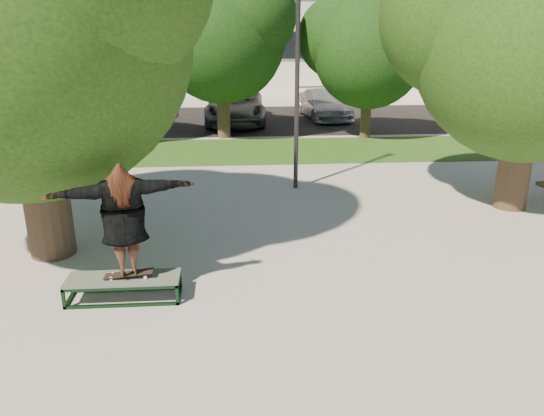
{
  "coord_description": "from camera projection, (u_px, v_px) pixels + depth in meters",
  "views": [
    {
      "loc": [
        -0.69,
        -8.74,
        4.22
      ],
      "look_at": [
        0.02,
        0.6,
        0.96
      ],
      "focal_mm": 35.0,
      "sensor_mm": 36.0,
      "label": 1
    }
  ],
  "objects": [
    {
      "name": "ground",
      "position": [
        273.0,
        269.0,
        9.67
      ],
      "size": [
        120.0,
        120.0,
        0.0
      ],
      "primitive_type": "plane",
      "color": "#ADA59F",
      "rests_on": "ground"
    },
    {
      "name": "grass_strip",
      "position": [
        280.0,
        150.0,
        18.68
      ],
      "size": [
        30.0,
        4.0,
        0.02
      ],
      "primitive_type": "cube",
      "color": "#204614",
      "rests_on": "ground"
    },
    {
      "name": "asphalt_strip",
      "position": [
        247.0,
        120.0,
        24.73
      ],
      "size": [
        40.0,
        8.0,
        0.01
      ],
      "primitive_type": "cube",
      "color": "black",
      "rests_on": "ground"
    },
    {
      "name": "tree_left",
      "position": [
        15.0,
        12.0,
        8.94
      ],
      "size": [
        6.96,
        5.95,
        7.12
      ],
      "color": "#38281E",
      "rests_on": "ground"
    },
    {
      "name": "tree_right",
      "position": [
        530.0,
        30.0,
        11.65
      ],
      "size": [
        6.24,
        5.33,
        6.51
      ],
      "color": "#38281E",
      "rests_on": "ground"
    },
    {
      "name": "bg_tree_left",
      "position": [
        60.0,
        39.0,
        18.4
      ],
      "size": [
        5.28,
        4.51,
        5.77
      ],
      "color": "#38281E",
      "rests_on": "ground"
    },
    {
      "name": "bg_tree_mid",
      "position": [
        219.0,
        30.0,
        19.65
      ],
      "size": [
        5.76,
        4.92,
        6.24
      ],
      "color": "#38281E",
      "rests_on": "ground"
    },
    {
      "name": "bg_tree_right",
      "position": [
        368.0,
        45.0,
        19.73
      ],
      "size": [
        5.04,
        4.31,
        5.43
      ],
      "color": "#38281E",
      "rests_on": "ground"
    },
    {
      "name": "lamppost",
      "position": [
        297.0,
        69.0,
        13.41
      ],
      "size": [
        0.25,
        0.15,
        6.11
      ],
      "color": "#2D2D30",
      "rests_on": "ground"
    },
    {
      "name": "grind_box",
      "position": [
        124.0,
        288.0,
        8.56
      ],
      "size": [
        1.8,
        0.6,
        0.38
      ],
      "color": "black",
      "rests_on": "ground"
    },
    {
      "name": "skater_rig",
      "position": [
        124.0,
        220.0,
        8.18
      ],
      "size": [
        2.32,
        1.11,
        1.9
      ],
      "rotation": [
        0.0,
        0.0,
        3.38
      ],
      "color": "white",
      "rests_on": "grind_box"
    },
    {
      "name": "car_silver_a",
      "position": [
        36.0,
        112.0,
        22.56
      ],
      "size": [
        1.82,
        3.97,
        1.32
      ],
      "primitive_type": "imported",
      "rotation": [
        0.0,
        0.0,
        -0.07
      ],
      "color": "silver",
      "rests_on": "asphalt_strip"
    },
    {
      "name": "car_dark",
      "position": [
        142.0,
        104.0,
        24.63
      ],
      "size": [
        2.17,
        4.51,
        1.43
      ],
      "primitive_type": "imported",
      "rotation": [
        0.0,
        0.0,
        0.16
      ],
      "color": "black",
      "rests_on": "asphalt_strip"
    },
    {
      "name": "car_grey",
      "position": [
        235.0,
        106.0,
        23.74
      ],
      "size": [
        2.62,
        5.56,
        1.54
      ],
      "primitive_type": "imported",
      "rotation": [
        0.0,
        0.0,
        -0.01
      ],
      "color": "slate",
      "rests_on": "asphalt_strip"
    },
    {
      "name": "car_silver_b",
      "position": [
        323.0,
        104.0,
        24.98
      ],
      "size": [
        2.43,
        4.69,
        1.3
      ],
      "primitive_type": "imported",
      "rotation": [
        0.0,
        0.0,
        0.14
      ],
      "color": "#BCBBC1",
      "rests_on": "asphalt_strip"
    }
  ]
}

